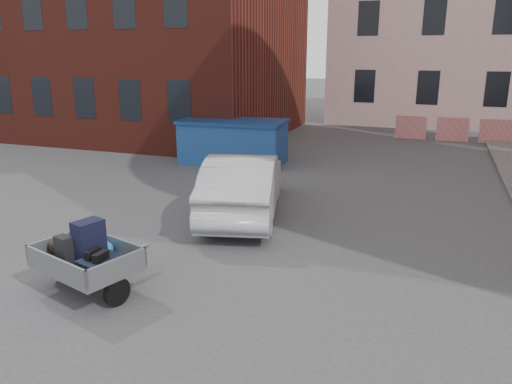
% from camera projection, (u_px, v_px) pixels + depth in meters
% --- Properties ---
extents(ground, '(120.00, 120.00, 0.00)m').
position_uv_depth(ground, '(217.00, 263.00, 9.09)').
color(ground, '#38383A').
rests_on(ground, ground).
extents(far_building, '(6.00, 6.00, 8.00)m').
position_uv_depth(far_building, '(82.00, 46.00, 34.42)').
color(far_building, maroon).
rests_on(far_building, ground).
extents(barriers, '(4.70, 0.18, 1.00)m').
position_uv_depth(barriers, '(452.00, 129.00, 21.14)').
color(barriers, red).
rests_on(barriers, ground).
extents(trailer, '(1.86, 1.97, 1.20)m').
position_uv_depth(trailer, '(86.00, 256.00, 7.87)').
color(trailer, black).
rests_on(trailer, ground).
extents(dumpster, '(3.63, 2.01, 1.48)m').
position_uv_depth(dumpster, '(233.00, 141.00, 16.94)').
color(dumpster, '#1E4891').
rests_on(dumpster, ground).
extents(silver_car, '(2.60, 4.69, 1.46)m').
position_uv_depth(silver_car, '(243.00, 185.00, 11.59)').
color(silver_car, '#A8ABB0').
rests_on(silver_car, ground).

